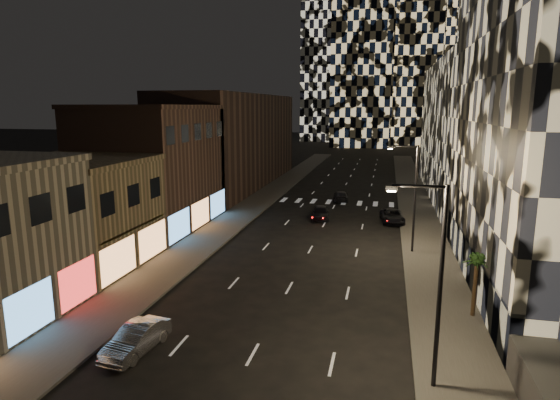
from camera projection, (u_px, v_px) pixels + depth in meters
The scene contains 16 objects.
sidewalk_left at pixel (262, 198), 62.97m from camera, with size 4.00×120.00×0.15m, color #47443F.
sidewalk_right at pixel (416, 205), 58.59m from camera, with size 4.00×120.00×0.15m, color #47443F.
curb_left at pixel (277, 199), 62.51m from camera, with size 0.20×120.00×0.15m, color #4C4C47.
curb_right at pixel (399, 204), 59.05m from camera, with size 0.20×120.00×0.15m, color #4C4C47.
retail_tan at pixel (76, 215), 36.01m from camera, with size 10.00×10.00×8.00m, color #877651.
retail_brown at pixel (153, 169), 47.56m from camera, with size 10.00×15.00×12.00m, color #51372D.
retail_filler_left at pixel (235, 141), 72.69m from camera, with size 10.00×40.00×14.00m, color #51372D.
midrise_base at pixel (470, 259), 33.44m from camera, with size 0.60×25.00×3.00m, color #383838.
midrise_filler_right at pixel (496, 131), 61.33m from camera, with size 16.00×40.00×18.00m, color #232326.
streetlight_near at pixel (435, 273), 19.68m from camera, with size 2.55×0.25×9.00m.
streetlight_far at pixel (412, 191), 38.80m from camera, with size 2.55×0.25×9.00m.
car_silver_parked at pixel (136, 339), 23.63m from camera, with size 1.49×4.27×1.41m, color #939297.
car_dark_midlane at pixel (321, 213), 51.49m from camera, with size 1.76×4.39×1.49m, color black.
car_dark_oncoming at pixel (341, 196), 61.29m from camera, with size 1.85×4.54×1.32m, color black.
car_dark_rightlane at pixel (392, 216), 50.04m from camera, with size 2.28×4.95×1.37m, color black.
palm_tree at pixel (477, 265), 26.98m from camera, with size 1.93×1.93×3.80m.
Camera 1 is at (6.15, -9.68, 12.27)m, focal length 30.00 mm.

